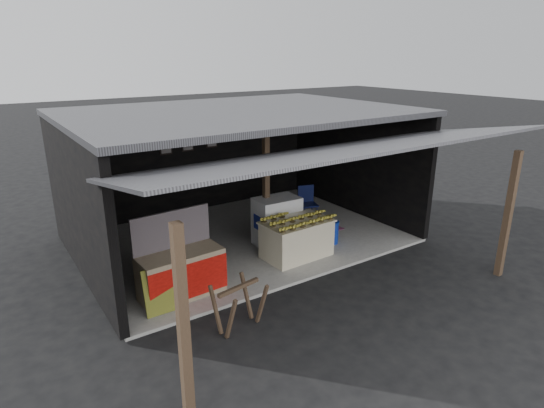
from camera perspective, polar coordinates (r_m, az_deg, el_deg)
ground at (r=8.90m, az=4.44°, el=-9.61°), size 80.00×80.00×0.00m
concrete_slab at (r=10.76m, az=-3.82°, el=-4.27°), size 7.00×5.00×0.06m
shophouse at (r=10.42m, az=-4.94°, el=6.87°), size 7.40×7.29×3.02m
banana_table at (r=9.61m, az=3.11°, el=-4.35°), size 1.48×0.94×0.80m
banana_pile at (r=9.43m, az=3.16°, el=-1.69°), size 1.36×0.85×0.16m
white_crate at (r=10.18m, az=0.61°, el=-2.14°), size 1.00×0.70×1.08m
neighbor_stall at (r=8.24m, az=-11.36°, el=-8.31°), size 1.50×0.74×1.51m
green_signboard at (r=7.82m, az=-13.91°, el=-10.52°), size 0.54×0.19×0.80m
sawhorse at (r=7.27m, az=-4.17°, el=-12.14°), size 0.79×0.78×0.76m
water_barrel at (r=10.40m, az=7.41°, el=-3.58°), size 0.33×0.33×0.49m
plastic_chair at (r=11.65m, az=4.41°, el=0.47°), size 0.54×0.54×0.91m
magenta_rug at (r=11.17m, az=4.64°, el=-3.22°), size 1.57×1.10×0.01m
picture_frames at (r=12.21m, az=-10.42°, el=7.53°), size 1.62×0.04×0.46m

